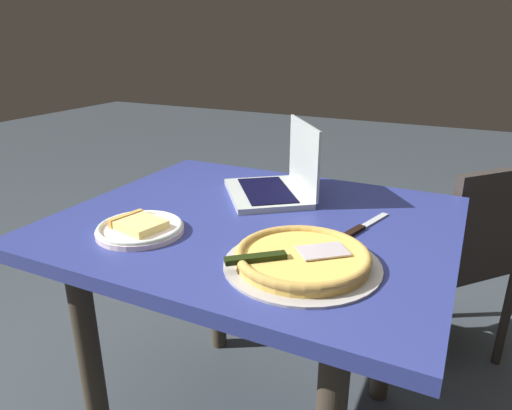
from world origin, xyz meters
The scene contains 6 objects.
dining_table centered at (0.00, 0.00, 0.66)m, with size 1.06×0.89×0.77m.
laptop centered at (-0.02, 0.21, 0.82)m, with size 0.37×0.38×0.23m.
pizza_plate centered at (-0.22, -0.22, 0.78)m, with size 0.22×0.22×0.04m.
pizza_tray centered at (0.21, -0.20, 0.79)m, with size 0.35×0.35×0.04m.
table_knife centered at (0.28, 0.05, 0.77)m, with size 0.08×0.22×0.01m.
chair_near centered at (0.53, 0.67, 0.49)m, with size 0.55×0.55×0.83m.
Camera 1 is at (0.52, -1.06, 1.25)m, focal length 32.04 mm.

